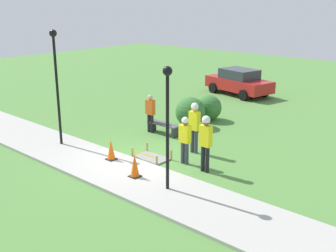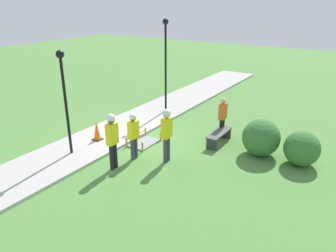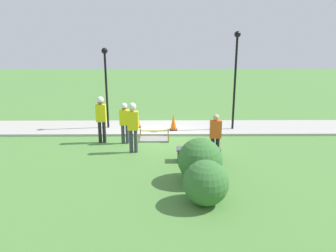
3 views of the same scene
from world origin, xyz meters
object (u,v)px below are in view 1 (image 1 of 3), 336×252
worker_trainee (194,123)px  lamppost_near (167,110)px  traffic_cone_near_patch (111,150)px  traffic_cone_far_patch (135,165)px  park_bench (164,127)px  worker_assistant (206,138)px  lamppost_far (56,72)px  parked_car_red (239,82)px  worker_supervisor (185,136)px  bystander_in_orange_shirt (150,111)px

worker_trainee → lamppost_near: (1.50, -3.18, 1.36)m
traffic_cone_near_patch → worker_trainee: (1.59, 2.72, 0.72)m
traffic_cone_far_patch → park_bench: size_ratio=0.50×
worker_assistant → lamppost_far: bearing=-163.6°
worker_trainee → parked_car_red: worker_trainee is taller
worker_trainee → lamppost_far: lamppost_far is taller
traffic_cone_near_patch → worker_supervisor: 2.66m
worker_trainee → bystander_in_orange_shirt: size_ratio=1.16×
traffic_cone_far_patch → worker_trainee: size_ratio=0.40×
traffic_cone_near_patch → worker_assistant: size_ratio=0.37×
traffic_cone_near_patch → lamppost_far: 3.73m
traffic_cone_far_patch → worker_trainee: bearing=92.3°
traffic_cone_near_patch → parked_car_red: bearing=102.2°
worker_supervisor → bystander_in_orange_shirt: worker_supervisor is taller
lamppost_far → parked_car_red: lamppost_far is taller
lamppost_far → worker_assistant: bearing=16.4°
park_bench → parked_car_red: size_ratio=0.35×
bystander_in_orange_shirt → lamppost_far: lamppost_far is taller
worker_trainee → parked_car_red: (-4.27, 9.74, -0.39)m
traffic_cone_near_patch → worker_assistant: worker_assistant is taller
worker_assistant → lamppost_far: lamppost_far is taller
traffic_cone_near_patch → lamppost_near: 3.75m
traffic_cone_near_patch → lamppost_near: bearing=-8.5°
lamppost_far → parked_car_red: 12.82m
park_bench → worker_assistant: size_ratio=0.80×
park_bench → bystander_in_orange_shirt: size_ratio=0.93×
traffic_cone_far_patch → parked_car_red: size_ratio=0.17×
worker_supervisor → parked_car_red: size_ratio=0.38×
worker_supervisor → bystander_in_orange_shirt: (-3.44, 1.83, -0.07)m
park_bench → lamppost_near: bearing=-46.4°
bystander_in_orange_shirt → lamppost_near: 6.17m
worker_trainee → lamppost_far: size_ratio=0.44×
worker_trainee → worker_supervisor: bearing=-67.8°
traffic_cone_far_patch → worker_supervisor: 2.21m
lamppost_near → park_bench: bearing=133.6°
lamppost_near → traffic_cone_far_patch: bearing=-178.5°
traffic_cone_far_patch → worker_assistant: worker_assistant is taller
bystander_in_orange_shirt → traffic_cone_near_patch: bearing=-67.9°
bystander_in_orange_shirt → parked_car_red: 9.09m
bystander_in_orange_shirt → worker_assistant: bearing=-23.7°
traffic_cone_near_patch → worker_supervisor: (2.04, 1.62, 0.55)m
parked_car_red → traffic_cone_near_patch: bearing=-65.8°
worker_supervisor → parked_car_red: 11.82m
lamppost_far → parked_car_red: bearing=89.6°
worker_supervisor → lamppost_near: lamppost_near is taller
worker_supervisor → traffic_cone_near_patch: bearing=-141.4°
worker_assistant → lamppost_near: bearing=-87.5°
worker_assistant → bystander_in_orange_shirt: size_ratio=1.17×
traffic_cone_far_patch → lamppost_near: lamppost_near is taller
worker_assistant → bystander_in_orange_shirt: worker_assistant is taller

